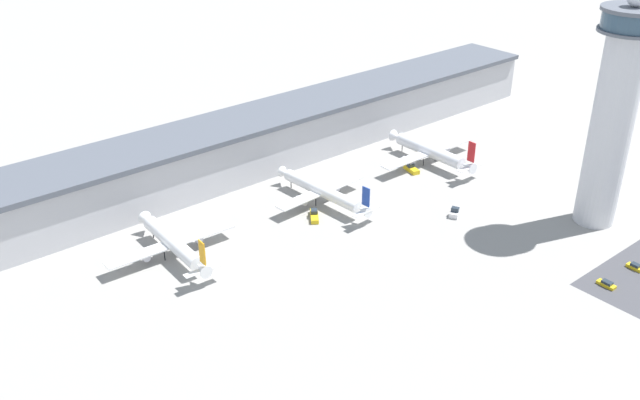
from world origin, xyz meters
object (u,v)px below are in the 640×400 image
airplane_gate_alpha (173,243)px  car_navy_sedan (606,284)px  control_tower (614,111)px  car_grey_coupe (635,267)px  airplane_gate_bravo (322,191)px  service_truck_baggage (455,212)px  service_truck_fuel (411,169)px  service_truck_catering (314,215)px  airplane_gate_charlie (430,151)px

airplane_gate_alpha → car_navy_sedan: airplane_gate_alpha is taller
control_tower → car_grey_coupe: control_tower is taller
airplane_gate_alpha → airplane_gate_bravo: airplane_gate_alpha is taller
airplane_gate_alpha → service_truck_baggage: 83.04m
service_truck_fuel → service_truck_baggage: 32.49m
control_tower → service_truck_catering: 88.53m
airplane_gate_alpha → car_grey_coupe: 121.80m
control_tower → airplane_gate_bravo: size_ratio=1.73×
control_tower → airplane_gate_bravo: bearing=132.3°
control_tower → car_navy_sedan: bearing=-143.4°
airplane_gate_bravo → service_truck_baggage: bearing=-50.9°
control_tower → car_navy_sedan: (-28.24, -20.95, -33.56)m
service_truck_fuel → car_grey_coupe: bearing=-89.4°
service_truck_baggage → car_grey_coupe: size_ratio=1.45×
airplane_gate_alpha → car_navy_sedan: size_ratio=7.81×
airplane_gate_alpha → service_truck_fuel: (88.71, -3.06, -3.42)m
service_truck_baggage → car_grey_coupe: 51.31m
airplane_gate_bravo → service_truck_fuel: (38.09, -1.42, -3.29)m
service_truck_baggage → car_navy_sedan: (0.39, -49.03, -0.41)m
car_navy_sedan → service_truck_catering: bearing=114.3°
car_grey_coupe → airplane_gate_alpha: bearing=137.3°
airplane_gate_bravo → airplane_gate_charlie: bearing=-1.3°
service_truck_catering → airplane_gate_alpha: bearing=170.3°
service_truck_catering → service_truck_fuel: bearing=5.3°
service_truck_fuel → car_navy_sedan: size_ratio=1.48×
control_tower → service_truck_catering: bearing=139.1°
airplane_gate_bravo → service_truck_catering: (-7.82, -5.70, -3.35)m
service_truck_catering → service_truck_fuel: size_ratio=1.08×
service_truck_baggage → airplane_gate_alpha: bearing=156.6°
control_tower → car_grey_coupe: (-15.28, -21.46, -33.51)m
service_truck_baggage → service_truck_fuel: bearing=67.2°
car_navy_sedan → car_grey_coupe: 12.97m
car_navy_sedan → control_tower: bearing=36.6°
service_truck_baggage → car_grey_coupe: service_truck_baggage is taller
airplane_gate_charlie → car_navy_sedan: 82.31m
service_truck_catering → car_navy_sedan: service_truck_catering is taller
service_truck_fuel → car_grey_coupe: service_truck_fuel is taller
airplane_gate_bravo → airplane_gate_charlie: size_ratio=0.94×
service_truck_catering → car_grey_coupe: bearing=-58.2°
service_truck_baggage → car_grey_coupe: (13.35, -49.54, -0.37)m
airplane_gate_bravo → service_truck_catering: airplane_gate_bravo is taller
control_tower → service_truck_baggage: 52.03m
car_grey_coupe → service_truck_fuel: bearing=90.6°
car_navy_sedan → airplane_gate_bravo: bearing=107.9°
airplane_gate_alpha → car_grey_coupe: (89.48, -82.55, -3.72)m
airplane_gate_bravo → car_grey_coupe: (38.86, -80.91, -3.58)m
airplane_gate_charlie → airplane_gate_alpha: bearing=178.4°
service_truck_catering → service_truck_baggage: bearing=-37.6°
service_truck_fuel → car_navy_sedan: bearing=-98.8°
car_grey_coupe → airplane_gate_bravo: bearing=115.7°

